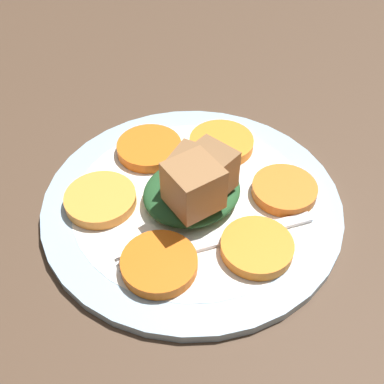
{
  "coord_description": "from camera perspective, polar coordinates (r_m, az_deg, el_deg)",
  "views": [
    {
      "loc": [
        -22.33,
        -24.91,
        38.29
      ],
      "look_at": [
        0.0,
        0.0,
        4.1
      ],
      "focal_mm": 45.0,
      "sensor_mm": 36.0,
      "label": 1
    }
  ],
  "objects": [
    {
      "name": "table_slab",
      "position": [
        0.5,
        0.0,
        -2.48
      ],
      "size": [
        120.0,
        120.0,
        2.0
      ],
      "primitive_type": "cube",
      "color": "#4C3828",
      "rests_on": "ground"
    },
    {
      "name": "plate",
      "position": [
        0.49,
        0.0,
        -1.29
      ],
      "size": [
        30.17,
        30.17,
        1.05
      ],
      "color": "#99B7D1",
      "rests_on": "table_slab"
    },
    {
      "name": "carrot_slice_0",
      "position": [
        0.43,
        -3.91,
        -8.46
      ],
      "size": [
        6.83,
        6.83,
        1.14
      ],
      "primitive_type": "cylinder",
      "color": "#D66014",
      "rests_on": "plate"
    },
    {
      "name": "carrot_slice_1",
      "position": [
        0.44,
        7.48,
        -6.66
      ],
      "size": [
        6.65,
        6.65,
        1.14
      ],
      "primitive_type": "cylinder",
      "color": "orange",
      "rests_on": "plate"
    },
    {
      "name": "carrot_slice_2",
      "position": [
        0.5,
        10.89,
        0.27
      ],
      "size": [
        6.59,
        6.59,
        1.14
      ],
      "primitive_type": "cylinder",
      "color": "orange",
      "rests_on": "plate"
    },
    {
      "name": "carrot_slice_3",
      "position": [
        0.54,
        3.5,
        5.81
      ],
      "size": [
        7.2,
        7.2,
        1.14
      ],
      "primitive_type": "cylinder",
      "color": "orange",
      "rests_on": "plate"
    },
    {
      "name": "carrot_slice_4",
      "position": [
        0.54,
        -5.08,
        5.23
      ],
      "size": [
        7.17,
        7.17,
        1.14
      ],
      "primitive_type": "cylinder",
      "color": "orange",
      "rests_on": "plate"
    },
    {
      "name": "carrot_slice_5",
      "position": [
        0.49,
        -10.79,
        -0.86
      ],
      "size": [
        7.12,
        7.12,
        1.14
      ],
      "primitive_type": "cylinder",
      "color": "orange",
      "rests_on": "plate"
    },
    {
      "name": "center_pile",
      "position": [
        0.46,
        0.4,
        0.94
      ],
      "size": [
        10.12,
        9.11,
        6.69
      ],
      "color": "#235128",
      "rests_on": "plate"
    },
    {
      "name": "fork",
      "position": [
        0.45,
        2.58,
        -5.92
      ],
      "size": [
        18.01,
        9.16,
        0.4
      ],
      "rotation": [
        0.0,
        0.0,
        -0.41
      ],
      "color": "silver",
      "rests_on": "plate"
    }
  ]
}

